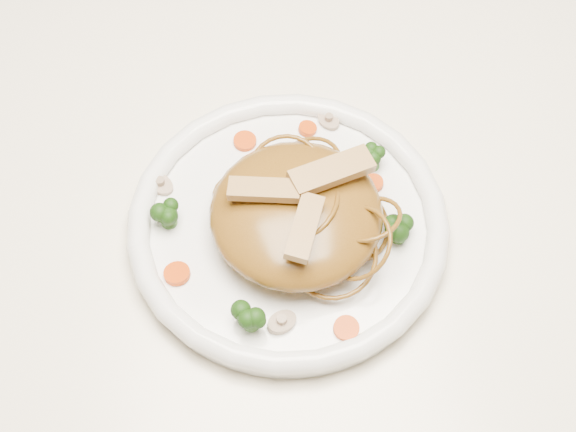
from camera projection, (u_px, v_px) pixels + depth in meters
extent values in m
cube|color=#ECE4C8|center=(316.00, 210.00, 0.79)|extent=(1.20, 0.80, 0.04)
cylinder|color=white|center=(288.00, 229.00, 0.74)|extent=(0.30, 0.30, 0.02)
ellipsoid|color=brown|center=(296.00, 214.00, 0.71)|extent=(0.19, 0.19, 0.05)
cube|color=tan|center=(332.00, 171.00, 0.70)|extent=(0.08, 0.04, 0.01)
cube|color=tan|center=(264.00, 190.00, 0.69)|extent=(0.06, 0.03, 0.01)
cube|color=tan|center=(305.00, 227.00, 0.67)|extent=(0.04, 0.06, 0.01)
cylinder|color=red|center=(308.00, 129.00, 0.79)|extent=(0.02, 0.02, 0.00)
cylinder|color=red|center=(177.00, 274.00, 0.71)|extent=(0.03, 0.03, 0.00)
cylinder|color=red|center=(373.00, 183.00, 0.76)|extent=(0.02, 0.02, 0.00)
cylinder|color=red|center=(245.00, 141.00, 0.78)|extent=(0.02, 0.02, 0.00)
cylinder|color=red|center=(346.00, 328.00, 0.68)|extent=(0.02, 0.02, 0.00)
cylinder|color=tan|center=(282.00, 322.00, 0.69)|extent=(0.03, 0.03, 0.01)
cylinder|color=tan|center=(371.00, 156.00, 0.77)|extent=(0.03, 0.03, 0.01)
cylinder|color=tan|center=(161.00, 185.00, 0.76)|extent=(0.04, 0.04, 0.01)
cylinder|color=tan|center=(329.00, 121.00, 0.79)|extent=(0.03, 0.03, 0.01)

